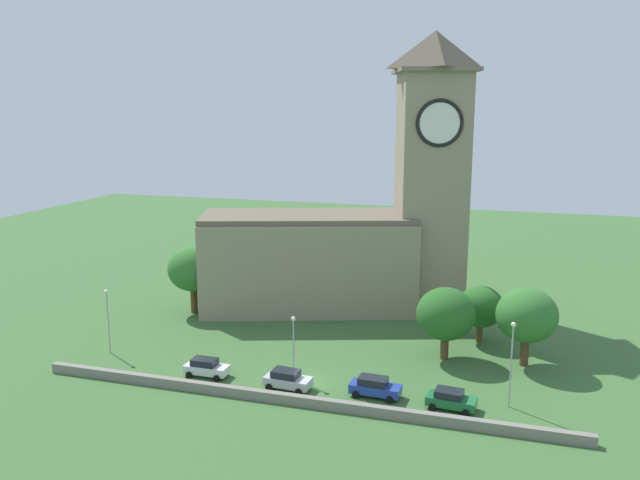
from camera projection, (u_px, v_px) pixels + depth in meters
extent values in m
plane|color=#3D6633|center=(348.00, 331.00, 76.91)|extent=(200.00, 200.00, 0.00)
cube|color=gray|center=(309.00, 264.00, 85.26)|extent=(29.65, 19.38, 11.85)
cube|color=#675C4A|center=(308.00, 217.00, 83.99)|extent=(29.37, 18.51, 0.70)
cube|color=gray|center=(431.00, 194.00, 83.67)|extent=(10.50, 10.50, 30.33)
cube|color=#736753|center=(435.00, 71.00, 80.57)|extent=(12.18, 12.18, 0.50)
pyramid|color=brown|center=(436.00, 50.00, 80.06)|extent=(11.02, 11.02, 4.58)
cylinder|color=white|center=(440.00, 123.00, 77.70)|extent=(5.11, 1.76, 5.33)
torus|color=black|center=(440.00, 123.00, 77.70)|extent=(5.68, 2.25, 5.81)
cylinder|color=white|center=(466.00, 122.00, 81.91)|extent=(1.76, 5.11, 5.33)
torus|color=black|center=(466.00, 122.00, 81.91)|extent=(2.25, 5.68, 5.81)
cube|color=gray|center=(292.00, 400.00, 57.96)|extent=(50.75, 0.70, 0.94)
cube|color=silver|center=(207.00, 369.00, 64.04)|extent=(4.39, 1.79, 0.81)
cube|color=#1E232B|center=(205.00, 362.00, 63.95)|extent=(2.46, 1.57, 0.65)
cylinder|color=black|center=(225.00, 371.00, 64.53)|extent=(0.65, 0.32, 0.65)
cylinder|color=black|center=(217.00, 378.00, 62.87)|extent=(0.65, 0.32, 0.65)
cylinder|color=black|center=(197.00, 368.00, 65.36)|extent=(0.65, 0.32, 0.65)
cylinder|color=black|center=(189.00, 375.00, 63.71)|extent=(0.65, 0.32, 0.65)
cube|color=silver|center=(288.00, 381.00, 61.12)|extent=(4.57, 2.24, 0.84)
cube|color=#1E232B|center=(286.00, 373.00, 61.05)|extent=(2.60, 1.86, 0.67)
cylinder|color=black|center=(307.00, 384.00, 61.55)|extent=(0.70, 0.39, 0.67)
cylinder|color=black|center=(299.00, 392.00, 59.80)|extent=(0.70, 0.39, 0.67)
cylinder|color=black|center=(278.00, 379.00, 62.62)|extent=(0.70, 0.39, 0.67)
cylinder|color=black|center=(269.00, 387.00, 60.87)|extent=(0.70, 0.39, 0.67)
cube|color=#233D9E|center=(375.00, 389.00, 59.50)|extent=(4.76, 2.06, 0.84)
cube|color=#1E232B|center=(373.00, 381.00, 59.43)|extent=(2.69, 1.74, 0.67)
cylinder|color=black|center=(394.00, 391.00, 59.90)|extent=(0.69, 0.36, 0.67)
cylinder|color=black|center=(390.00, 400.00, 58.22)|extent=(0.69, 0.36, 0.67)
cylinder|color=black|center=(361.00, 387.00, 60.96)|extent=(0.69, 0.36, 0.67)
cylinder|color=black|center=(356.00, 395.00, 59.27)|extent=(0.69, 0.36, 0.67)
cube|color=#1E6B38|center=(451.00, 401.00, 57.10)|extent=(4.48, 2.33, 0.79)
cube|color=#1E232B|center=(449.00, 393.00, 57.04)|extent=(2.57, 1.91, 0.62)
cylinder|color=black|center=(470.00, 404.00, 57.49)|extent=(0.66, 0.41, 0.63)
cylinder|color=black|center=(466.00, 413.00, 55.76)|extent=(0.66, 0.41, 0.63)
cylinder|color=black|center=(437.00, 398.00, 58.59)|extent=(0.66, 0.41, 0.63)
cylinder|color=black|center=(432.00, 407.00, 56.87)|extent=(0.66, 0.41, 0.63)
cylinder|color=#9EA0A5|center=(108.00, 323.00, 69.55)|extent=(0.14, 0.14, 6.69)
sphere|color=#F4EFCC|center=(106.00, 292.00, 68.83)|extent=(0.44, 0.44, 0.44)
cylinder|color=#9EA0A5|center=(294.00, 350.00, 63.10)|extent=(0.14, 0.14, 5.91)
sphere|color=#F4EFCC|center=(293.00, 319.00, 62.46)|extent=(0.44, 0.44, 0.44)
cylinder|color=#9EA0A5|center=(511.00, 367.00, 56.85)|extent=(0.14, 0.14, 7.46)
sphere|color=#F4EFCC|center=(514.00, 325.00, 56.05)|extent=(0.44, 0.44, 0.44)
cylinder|color=brown|center=(479.00, 332.00, 73.39)|extent=(0.73, 0.73, 2.19)
ellipsoid|color=#286023|center=(481.00, 307.00, 72.78)|extent=(5.18, 5.18, 4.66)
cylinder|color=brown|center=(444.00, 347.00, 68.33)|extent=(0.86, 0.86, 2.68)
ellipsoid|color=#286023|center=(446.00, 314.00, 67.59)|extent=(6.14, 6.14, 5.53)
cylinder|color=brown|center=(194.00, 300.00, 83.75)|extent=(0.90, 0.90, 3.44)
ellipsoid|color=#33702D|center=(193.00, 269.00, 82.93)|extent=(6.40, 6.40, 5.76)
cylinder|color=brown|center=(524.00, 351.00, 66.60)|extent=(0.87, 0.87, 3.07)
ellipsoid|color=#33702D|center=(527.00, 315.00, 65.82)|extent=(6.21, 6.21, 5.59)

